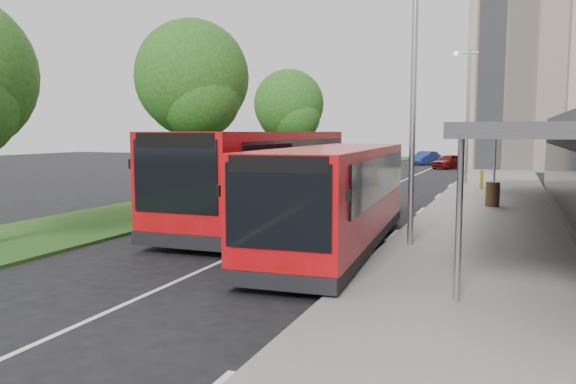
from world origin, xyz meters
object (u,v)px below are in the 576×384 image
tree_mid (192,85)px  bollard (481,180)px  car_near (448,161)px  tree_far (289,109)px  litter_bin (493,194)px  bus_second (262,177)px  car_far (425,158)px  lamp_post_near (411,79)px  lamp_post_far (467,108)px  bus_main (336,198)px

tree_mid → bollard: bearing=38.6°
car_near → tree_far: bearing=-94.8°
litter_bin → car_near: bearing=99.7°
bus_second → car_far: bearing=88.3°
tree_mid → lamp_post_near: size_ratio=1.05×
bus_second → car_far: size_ratio=2.86×
car_near → bollard: bearing=-57.5°
tree_mid → lamp_post_far: tree_mid is taller
bollard → tree_far: bearing=169.8°
bus_main → bollard: bearing=76.5°
tree_mid → litter_bin: bearing=10.2°
litter_bin → bollard: (-0.81, 7.45, 0.00)m
bus_second → tree_mid: bearing=139.3°
litter_bin → bollard: size_ratio=0.99×
lamp_post_near → litter_bin: (1.95, 9.40, -4.06)m
bus_main → bus_second: bearing=134.7°
car_near → lamp_post_near: bearing=-64.4°
bus_main → litter_bin: size_ratio=10.02×
bus_main → bollard: 17.90m
tree_mid → car_near: (8.49, 29.20, -4.76)m
tree_far → litter_bin: tree_far is taller
tree_far → bus_second: bearing=-71.5°
lamp_post_near → lamp_post_far: size_ratio=1.00×
tree_far → car_far: size_ratio=1.80×
bus_main → litter_bin: (3.79, 10.18, -0.80)m
lamp_post_near → car_near: 36.57m
tree_mid → car_far: tree_mid is taller
tree_far → bus_main: size_ratio=0.72×
car_far → tree_far: bearing=-84.5°
tree_far → bus_second: 17.72m
tree_far → car_far: 23.83m
tree_mid → bollard: 16.40m
lamp_post_near → car_near: (-2.64, 36.25, -4.06)m
lamp_post_far → litter_bin: (1.95, -10.60, -4.06)m
bollard → car_far: car_far is taller
litter_bin → car_near: car_near is taller
litter_bin → car_far: 33.26m
lamp_post_near → car_far: 42.37m
tree_mid → bus_second: 8.09m
lamp_post_far → litter_bin: lamp_post_far is taller
tree_far → bollard: tree_far is taller
lamp_post_far → bus_main: bearing=-95.1°
tree_mid → bus_main: tree_mid is taller
tree_far → bollard: bearing=-10.2°
bus_second → car_near: size_ratio=3.03×
lamp_post_far → car_near: (-2.64, 16.25, -4.06)m
tree_far → tree_mid: bearing=-90.0°
car_far → lamp_post_near: bearing=-63.0°
lamp_post_far → car_near: bearing=99.2°
lamp_post_near → car_near: bearing=94.2°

